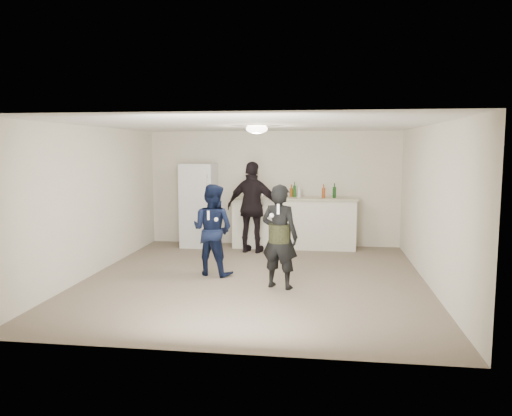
# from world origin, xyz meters

# --- Properties ---
(floor) EXTENTS (6.00, 6.00, 0.00)m
(floor) POSITION_xyz_m (0.00, 0.00, 0.00)
(floor) COLOR #6B5B4C
(floor) RESTS_ON ground
(ceiling) EXTENTS (6.00, 6.00, 0.00)m
(ceiling) POSITION_xyz_m (0.00, 0.00, 2.50)
(ceiling) COLOR silver
(ceiling) RESTS_ON wall_back
(wall_back) EXTENTS (6.00, 0.00, 6.00)m
(wall_back) POSITION_xyz_m (0.00, 3.00, 1.25)
(wall_back) COLOR beige
(wall_back) RESTS_ON floor
(wall_front) EXTENTS (6.00, 0.00, 6.00)m
(wall_front) POSITION_xyz_m (0.00, -3.00, 1.25)
(wall_front) COLOR beige
(wall_front) RESTS_ON floor
(wall_left) EXTENTS (0.00, 6.00, 6.00)m
(wall_left) POSITION_xyz_m (-2.75, 0.00, 1.25)
(wall_left) COLOR beige
(wall_left) RESTS_ON floor
(wall_right) EXTENTS (0.00, 6.00, 6.00)m
(wall_right) POSITION_xyz_m (2.75, 0.00, 1.25)
(wall_right) COLOR beige
(wall_right) RESTS_ON floor
(counter) EXTENTS (2.60, 0.56, 1.05)m
(counter) POSITION_xyz_m (0.48, 2.67, 0.53)
(counter) COLOR silver
(counter) RESTS_ON floor
(counter_top) EXTENTS (2.68, 0.64, 0.04)m
(counter_top) POSITION_xyz_m (0.48, 2.67, 1.07)
(counter_top) COLOR beige
(counter_top) RESTS_ON counter
(fridge) EXTENTS (0.70, 0.70, 1.80)m
(fridge) POSITION_xyz_m (-1.58, 2.60, 0.90)
(fridge) COLOR silver
(fridge) RESTS_ON floor
(fridge_handle) EXTENTS (0.02, 0.02, 0.60)m
(fridge_handle) POSITION_xyz_m (-1.30, 2.23, 1.30)
(fridge_handle) COLOR silver
(fridge_handle) RESTS_ON fridge
(ceiling_dome) EXTENTS (0.36, 0.36, 0.16)m
(ceiling_dome) POSITION_xyz_m (0.00, 0.30, 2.45)
(ceiling_dome) COLOR white
(ceiling_dome) RESTS_ON ceiling
(shaker) EXTENTS (0.08, 0.08, 0.17)m
(shaker) POSITION_xyz_m (-0.21, 2.76, 1.18)
(shaker) COLOR silver
(shaker) RESTS_ON counter_top
(man) EXTENTS (0.89, 0.78, 1.54)m
(man) POSITION_xyz_m (-0.74, 0.21, 0.77)
(man) COLOR #101B42
(man) RESTS_ON floor
(woman) EXTENTS (0.67, 0.55, 1.60)m
(woman) POSITION_xyz_m (0.45, -0.45, 0.80)
(woman) COLOR black
(woman) RESTS_ON floor
(camo_shorts) EXTENTS (0.34, 0.34, 0.28)m
(camo_shorts) POSITION_xyz_m (0.45, -0.45, 0.85)
(camo_shorts) COLOR #2D3317
(camo_shorts) RESTS_ON woman
(spectator) EXTENTS (1.15, 0.64, 1.86)m
(spectator) POSITION_xyz_m (-0.32, 2.09, 0.93)
(spectator) COLOR black
(spectator) RESTS_ON floor
(remote_man) EXTENTS (0.04, 0.04, 0.15)m
(remote_man) POSITION_xyz_m (-0.74, -0.07, 1.05)
(remote_man) COLOR silver
(remote_man) RESTS_ON man
(nunchuk_man) EXTENTS (0.07, 0.07, 0.07)m
(nunchuk_man) POSITION_xyz_m (-0.62, -0.04, 0.98)
(nunchuk_man) COLOR white
(nunchuk_man) RESTS_ON man
(remote_woman) EXTENTS (0.04, 0.04, 0.15)m
(remote_woman) POSITION_xyz_m (0.45, -0.70, 1.25)
(remote_woman) COLOR white
(remote_woman) RESTS_ON woman
(nunchuk_woman) EXTENTS (0.07, 0.07, 0.07)m
(nunchuk_woman) POSITION_xyz_m (0.35, -0.67, 1.15)
(nunchuk_woman) COLOR white
(nunchuk_woman) RESTS_ON woman
(bottle_cluster) EXTENTS (0.99, 0.31, 0.24)m
(bottle_cluster) POSITION_xyz_m (0.82, 2.70, 1.20)
(bottle_cluster) COLOR #165018
(bottle_cluster) RESTS_ON counter_top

